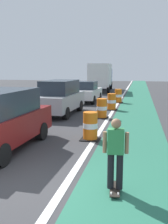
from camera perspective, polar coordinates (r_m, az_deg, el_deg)
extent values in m
plane|color=#38383A|center=(6.37, -13.31, -16.29)|extent=(100.00, 100.00, 0.00)
cube|color=#286B51|center=(17.35, 11.61, 0.42)|extent=(2.50, 80.00, 0.01)
cube|color=silver|center=(17.43, 6.67, 0.60)|extent=(0.20, 80.00, 0.01)
cube|color=black|center=(6.11, 6.85, -16.55)|extent=(0.29, 0.82, 0.02)
cylinder|color=silver|center=(6.35, 6.14, -15.59)|extent=(0.05, 0.11, 0.11)
cylinder|color=silver|center=(6.35, 7.58, -15.62)|extent=(0.05, 0.11, 0.11)
cylinder|color=silver|center=(5.89, 6.04, -17.76)|extent=(0.05, 0.11, 0.11)
cylinder|color=silver|center=(5.89, 7.62, -17.79)|extent=(0.05, 0.11, 0.11)
cylinder|color=black|center=(5.94, 5.94, -12.87)|extent=(0.15, 0.15, 0.82)
cylinder|color=black|center=(5.94, 7.92, -12.91)|extent=(0.15, 0.15, 0.82)
cube|color=#338C4C|center=(5.71, 7.07, -6.49)|extent=(0.38, 0.25, 0.56)
cylinder|color=#9E7051|center=(5.72, 4.65, -6.70)|extent=(0.09, 0.09, 0.48)
cylinder|color=#9E7051|center=(5.72, 9.49, -6.80)|extent=(0.09, 0.09, 0.48)
sphere|color=#9E7051|center=(5.61, 7.16, -2.56)|extent=(0.22, 0.22, 0.22)
cube|color=maroon|center=(9.19, -17.81, -3.14)|extent=(1.97, 4.65, 0.90)
cube|color=#232D38|center=(9.04, -18.09, 2.12)|extent=(1.70, 2.90, 0.80)
cylinder|color=black|center=(10.89, -17.45, -3.56)|extent=(0.30, 0.69, 0.68)
cylinder|color=black|center=(10.15, -9.48, -4.21)|extent=(0.30, 0.69, 0.68)
cylinder|color=black|center=(7.72, -17.96, -9.06)|extent=(0.30, 0.69, 0.68)
cube|color=#9EA0A5|center=(15.46, -5.33, 2.39)|extent=(2.01, 4.67, 0.90)
cube|color=#232D38|center=(15.38, -5.38, 5.54)|extent=(1.72, 2.91, 0.80)
cylinder|color=black|center=(17.13, -6.28, 1.58)|extent=(0.31, 0.69, 0.68)
cylinder|color=black|center=(16.63, -0.98, 1.39)|extent=(0.31, 0.69, 0.68)
cylinder|color=black|center=(14.53, -10.24, 0.01)|extent=(0.31, 0.69, 0.68)
cylinder|color=black|center=(13.93, -4.09, -0.28)|extent=(0.31, 0.69, 0.68)
cube|color=silver|center=(21.06, 0.58, 4.15)|extent=(1.97, 4.16, 0.72)
cube|color=#232D38|center=(20.76, 0.42, 5.96)|extent=(1.67, 1.77, 0.64)
cylinder|color=black|center=(22.52, -0.70, 3.60)|extent=(0.30, 0.69, 0.68)
cylinder|color=black|center=(22.16, 3.41, 3.48)|extent=(0.30, 0.69, 0.68)
cylinder|color=black|center=(20.09, -2.55, 2.84)|extent=(0.30, 0.69, 0.68)
cylinder|color=black|center=(19.69, 2.03, 2.70)|extent=(0.30, 0.69, 0.68)
cylinder|color=orange|center=(10.04, 1.41, -4.75)|extent=(0.56, 0.56, 0.42)
cylinder|color=white|center=(9.97, 1.41, -2.99)|extent=(0.57, 0.57, 0.21)
cylinder|color=orange|center=(9.91, 1.42, -1.22)|extent=(0.56, 0.56, 0.42)
cube|color=black|center=(10.10, 1.40, -6.01)|extent=(0.73, 0.73, 0.04)
cylinder|color=orange|center=(14.36, 3.95, -0.34)|extent=(0.56, 0.56, 0.42)
cylinder|color=white|center=(14.30, 3.97, 0.90)|extent=(0.57, 0.57, 0.21)
cylinder|color=orange|center=(14.26, 3.98, 2.15)|extent=(0.56, 0.56, 0.42)
cube|color=black|center=(14.40, 3.94, -1.24)|extent=(0.73, 0.73, 0.04)
cylinder|color=orange|center=(17.21, 6.15, 1.32)|extent=(0.56, 0.56, 0.42)
cylinder|color=white|center=(17.17, 6.17, 2.36)|extent=(0.57, 0.57, 0.21)
cylinder|color=orange|center=(17.13, 6.19, 3.40)|extent=(0.56, 0.56, 0.42)
cube|color=black|center=(17.24, 6.14, 0.56)|extent=(0.73, 0.73, 0.04)
cylinder|color=orange|center=(20.82, 7.61, 2.76)|extent=(0.56, 0.56, 0.42)
cylinder|color=white|center=(20.78, 7.62, 3.62)|extent=(0.57, 0.57, 0.21)
cylinder|color=orange|center=(20.75, 7.64, 4.48)|extent=(0.56, 0.56, 0.42)
cube|color=black|center=(20.85, 7.59, 2.13)|extent=(0.73, 0.73, 0.04)
cube|color=silver|center=(30.09, 3.68, 8.27)|extent=(2.60, 5.71, 2.50)
cube|color=#19478C|center=(33.94, 4.31, 7.68)|extent=(2.30, 2.01, 2.10)
cylinder|color=black|center=(33.90, 2.51, 5.92)|extent=(0.35, 0.97, 0.96)
cylinder|color=black|center=(33.72, 6.01, 5.85)|extent=(0.35, 0.97, 0.96)
cylinder|color=black|center=(28.90, 1.33, 5.25)|extent=(0.35, 0.97, 0.96)
cylinder|color=black|center=(28.70, 5.43, 5.18)|extent=(0.35, 0.97, 0.96)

